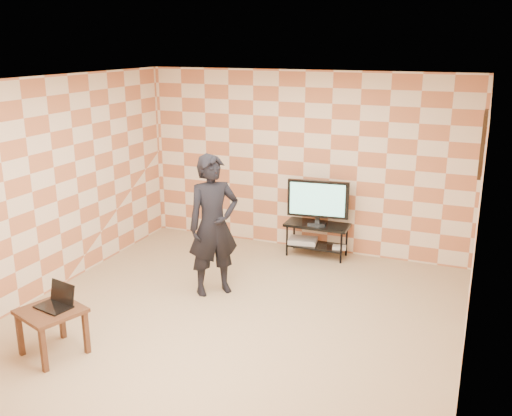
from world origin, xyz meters
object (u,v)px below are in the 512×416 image
(tv, at_px, (318,200))
(side_table, at_px, (51,317))
(tv_stand, at_px, (317,232))
(person, at_px, (213,225))

(tv, distance_m, side_table, 4.10)
(tv_stand, xyz_separation_m, side_table, (-1.71, -3.71, 0.05))
(tv, bearing_deg, side_table, -114.81)
(tv, relative_size, person, 0.50)
(tv, bearing_deg, person, -116.33)
(side_table, bearing_deg, tv_stand, 65.21)
(tv_stand, xyz_separation_m, person, (-0.85, -1.72, 0.53))
(tv_stand, relative_size, person, 0.52)
(tv_stand, bearing_deg, person, -116.30)
(side_table, height_order, person, person)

